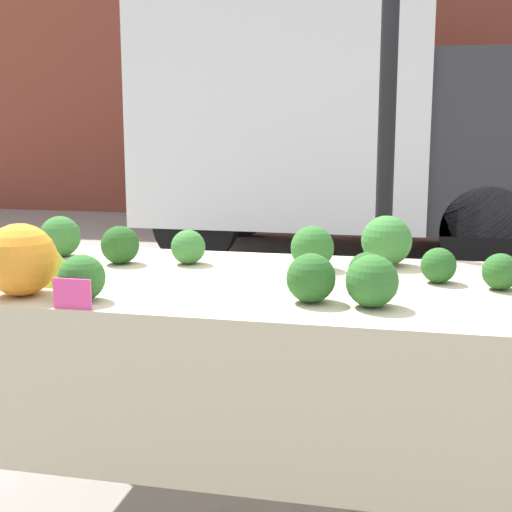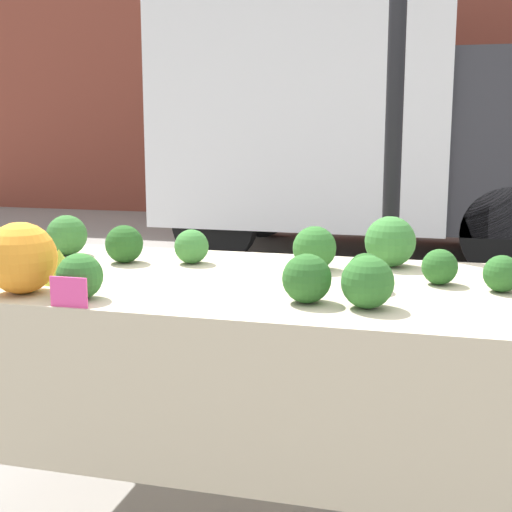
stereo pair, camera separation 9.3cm
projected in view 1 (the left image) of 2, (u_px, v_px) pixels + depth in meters
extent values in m
cylinder|color=black|center=(387.00, 123.00, 2.86)|extent=(0.07, 0.07, 2.73)
cube|color=white|center=(291.00, 109.00, 7.47)|extent=(2.82, 2.26, 2.28)
cube|color=#333338|center=(496.00, 141.00, 7.09)|extent=(1.32, 2.08, 1.64)
cylinder|color=black|center=(486.00, 232.00, 6.37)|extent=(0.83, 0.22, 0.83)
cylinder|color=black|center=(471.00, 208.00, 8.15)|extent=(0.83, 0.22, 0.83)
cylinder|color=black|center=(196.00, 223.00, 6.95)|extent=(0.83, 0.22, 0.83)
cylinder|color=black|center=(241.00, 202.00, 8.73)|extent=(0.83, 0.22, 0.83)
cube|color=beige|center=(256.00, 284.00, 2.35)|extent=(1.90, 0.99, 0.03)
cube|color=beige|center=(217.00, 413.00, 1.93)|extent=(1.90, 0.01, 0.47)
cylinder|color=black|center=(75.00, 350.00, 3.04)|extent=(0.05, 0.05, 0.83)
sphere|color=orange|center=(20.00, 260.00, 2.12)|extent=(0.22, 0.22, 0.22)
cone|color=#93B238|center=(58.00, 267.00, 2.28)|extent=(0.14, 0.14, 0.11)
sphere|color=#387533|center=(188.00, 247.00, 2.60)|extent=(0.13, 0.13, 0.13)
sphere|color=#23511E|center=(120.00, 245.00, 2.61)|extent=(0.14, 0.14, 0.14)
sphere|color=#336B2D|center=(60.00, 236.00, 2.75)|extent=(0.16, 0.16, 0.16)
sphere|color=#285B23|center=(438.00, 265.00, 2.30)|extent=(0.11, 0.11, 0.11)
sphere|color=#285B23|center=(311.00, 278.00, 2.04)|extent=(0.14, 0.14, 0.14)
sphere|color=#285B23|center=(501.00, 272.00, 2.20)|extent=(0.11, 0.11, 0.11)
sphere|color=#23511E|center=(367.00, 271.00, 2.20)|extent=(0.12, 0.12, 0.12)
sphere|color=#2D6628|center=(372.00, 281.00, 1.99)|extent=(0.15, 0.15, 0.15)
sphere|color=#2D6628|center=(312.00, 248.00, 2.51)|extent=(0.15, 0.15, 0.15)
sphere|color=#387533|center=(387.00, 241.00, 2.57)|extent=(0.18, 0.18, 0.18)
sphere|color=#2D6628|center=(82.00, 278.00, 2.06)|extent=(0.14, 0.14, 0.14)
cube|color=#EF4793|center=(72.00, 294.00, 1.97)|extent=(0.11, 0.01, 0.09)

